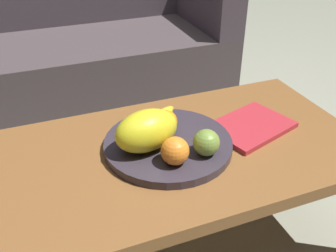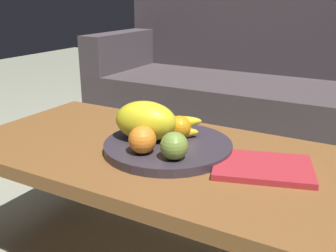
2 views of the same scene
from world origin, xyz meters
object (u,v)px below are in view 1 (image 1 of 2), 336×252
object	(u,v)px
fruit_bowl	(168,144)
banana_bunch	(158,123)
magazine	(250,126)
apple_front	(206,143)
couch	(64,53)
melon_large_front	(147,131)
orange_left	(166,122)
orange_front	(176,151)
coffee_table	(163,163)

from	to	relation	value
fruit_bowl	banana_bunch	xyz separation A→B (m)	(-0.01, 0.06, 0.04)
fruit_bowl	magazine	bearing A→B (deg)	0.63
apple_front	magazine	distance (m)	0.24
apple_front	banana_bunch	size ratio (longest dim) A/B	0.48
couch	melon_large_front	xyz separation A→B (m)	(0.08, -1.16, 0.19)
melon_large_front	orange_left	xyz separation A→B (m)	(0.08, 0.06, -0.02)
orange_left	magazine	distance (m)	0.28
fruit_bowl	orange_front	distance (m)	0.12
orange_front	apple_front	distance (m)	0.09
coffee_table	orange_left	xyz separation A→B (m)	(0.03, 0.06, 0.10)
banana_bunch	melon_large_front	bearing A→B (deg)	-129.12
couch	magazine	xyz separation A→B (m)	(0.43, -1.14, 0.11)
couch	magazine	size ratio (longest dim) A/B	6.80
orange_front	magazine	bearing A→B (deg)	19.62
fruit_bowl	couch	bearing A→B (deg)	97.23
orange_left	banana_bunch	bearing A→B (deg)	163.49
couch	apple_front	bearing A→B (deg)	-80.02
melon_large_front	apple_front	world-z (taller)	melon_large_front
apple_front	banana_bunch	xyz separation A→B (m)	(-0.08, 0.15, -0.01)
fruit_bowl	orange_left	size ratio (longest dim) A/B	5.46
melon_large_front	apple_front	bearing A→B (deg)	-29.66
apple_front	coffee_table	bearing A→B (deg)	138.13
coffee_table	fruit_bowl	size ratio (longest dim) A/B	3.22
coffee_table	melon_large_front	xyz separation A→B (m)	(-0.05, -0.00, 0.13)
apple_front	banana_bunch	bearing A→B (deg)	118.72
banana_bunch	apple_front	bearing A→B (deg)	-61.28
apple_front	magazine	world-z (taller)	apple_front
magazine	orange_left	bearing A→B (deg)	152.85
apple_front	orange_left	bearing A→B (deg)	112.70
coffee_table	magazine	distance (m)	0.31
magazine	banana_bunch	bearing A→B (deg)	152.31
orange_front	orange_left	size ratio (longest dim) A/B	1.11
coffee_table	melon_large_front	world-z (taller)	melon_large_front
melon_large_front	magazine	world-z (taller)	melon_large_front
fruit_bowl	orange_front	xyz separation A→B (m)	(-0.02, -0.10, 0.05)
fruit_bowl	melon_large_front	world-z (taller)	melon_large_front
couch	fruit_bowl	world-z (taller)	couch
melon_large_front	orange_left	distance (m)	0.11
melon_large_front	coffee_table	bearing A→B (deg)	4.57
apple_front	magazine	bearing A→B (deg)	25.72
coffee_table	banana_bunch	size ratio (longest dim) A/B	7.81
orange_front	apple_front	bearing A→B (deg)	3.94
coffee_table	orange_front	distance (m)	0.14
fruit_bowl	orange_left	world-z (taller)	orange_left
orange_front	magazine	size ratio (longest dim) A/B	0.30
apple_front	magazine	size ratio (longest dim) A/B	0.30
apple_front	fruit_bowl	bearing A→B (deg)	127.16
apple_front	couch	bearing A→B (deg)	99.98
orange_left	banana_bunch	xyz separation A→B (m)	(-0.02, 0.01, -0.00)
melon_large_front	magazine	distance (m)	0.36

